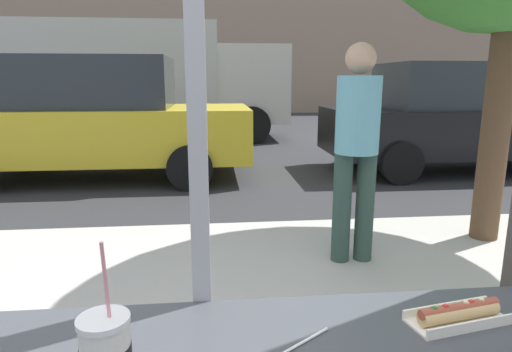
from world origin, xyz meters
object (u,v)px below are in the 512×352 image
Objects in this scene: parked_car_yellow at (95,119)px; box_truck at (152,78)px; hotdog_tray_near at (459,314)px; parked_car_black at (457,118)px; pedestrian at (357,141)px.

box_truck is (0.31, 4.57, 0.64)m from parked_car_yellow.
parked_car_yellow is at bearing 111.77° from hotdog_tray_near.
pedestrian is at bearing -128.05° from parked_car_black.
box_truck is 8.83m from pedestrian.
parked_car_black is 2.69× the size of pedestrian.
parked_car_black is (3.48, 6.03, -0.05)m from hotdog_tray_near.
pedestrian is at bearing -73.26° from box_truck.
parked_car_yellow is at bearing 126.34° from pedestrian.
hotdog_tray_near is 2.20m from pedestrian.
hotdog_tray_near is 0.06× the size of parked_car_black.
box_truck reaches higher than parked_car_yellow.
parked_car_black is at bearing 59.99° from hotdog_tray_near.
hotdog_tray_near is 6.96m from parked_car_black.
box_truck is at bearing 140.68° from parked_car_black.
hotdog_tray_near is 0.06× the size of parked_car_yellow.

